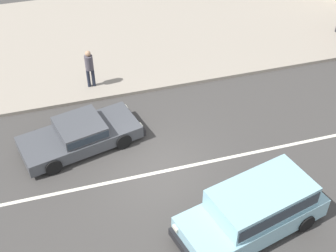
% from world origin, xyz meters
% --- Properties ---
extents(ground_plane, '(160.00, 160.00, 0.00)m').
position_xyz_m(ground_plane, '(0.00, 0.00, 0.00)').
color(ground_plane, '#423F3D').
extents(lane_centre_stripe, '(50.40, 0.14, 0.01)m').
position_xyz_m(lane_centre_stripe, '(0.00, 0.00, 0.00)').
color(lane_centre_stripe, silver).
rests_on(lane_centre_stripe, ground).
extents(kerb_strip, '(68.00, 10.00, 0.15)m').
position_xyz_m(kerb_strip, '(0.00, 9.63, 0.07)').
color(kerb_strip, '#9E9384').
rests_on(kerb_strip, ground).
extents(minivan_pale_blue_0, '(4.93, 2.90, 1.56)m').
position_xyz_m(minivan_pale_blue_0, '(2.16, -2.99, 0.85)').
color(minivan_pale_blue_0, '#93C6D6').
rests_on(minivan_pale_blue_0, ground).
extents(sedan_dark_grey_1, '(4.67, 2.74, 1.06)m').
position_xyz_m(sedan_dark_grey_1, '(-2.38, 2.14, 0.53)').
color(sedan_dark_grey_1, '#47494F').
rests_on(sedan_dark_grey_1, ground).
extents(pedestrian_near_clock, '(0.34, 0.34, 1.71)m').
position_xyz_m(pedestrian_near_clock, '(-1.46, 5.56, 1.15)').
color(pedestrian_near_clock, '#232838').
rests_on(pedestrian_near_clock, kerb_strip).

